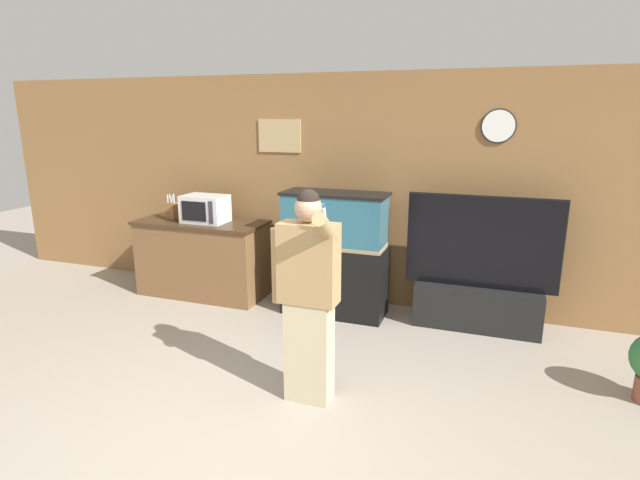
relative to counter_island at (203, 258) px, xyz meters
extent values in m
plane|color=gray|center=(1.79, -2.55, -0.46)|extent=(18.00, 18.00, 0.00)
cube|color=olive|center=(1.79, 0.46, 0.84)|extent=(10.00, 0.06, 2.60)
cube|color=tan|center=(0.86, 0.42, 1.45)|extent=(0.53, 0.02, 0.38)
cylinder|color=white|center=(3.26, 0.42, 1.58)|extent=(0.31, 0.03, 0.31)
cylinder|color=black|center=(3.26, 0.42, 1.58)|extent=(0.34, 0.01, 0.34)
cube|color=brown|center=(0.00, 0.00, -0.02)|extent=(1.52, 0.63, 0.88)
cube|color=#3D2A19|center=(0.00, 0.00, 0.44)|extent=(1.56, 0.67, 0.03)
cube|color=silver|center=(0.09, -0.03, 0.62)|extent=(0.51, 0.34, 0.32)
cube|color=black|center=(0.05, -0.21, 0.62)|extent=(0.32, 0.01, 0.22)
cube|color=#2D2D33|center=(0.28, -0.21, 0.62)|extent=(0.05, 0.01, 0.25)
cube|color=brown|center=(-0.39, -0.02, 0.56)|extent=(0.13, 0.10, 0.20)
cylinder|color=#B7B7BC|center=(-0.43, -0.02, 0.71)|extent=(0.02, 0.02, 0.09)
cylinder|color=#B7B7BC|center=(-0.39, -0.02, 0.70)|extent=(0.02, 0.02, 0.07)
cylinder|color=#B7B7BC|center=(-0.35, -0.02, 0.72)|extent=(0.02, 0.02, 0.11)
cylinder|color=#B7B7BC|center=(-0.43, 0.02, 0.71)|extent=(0.02, 0.02, 0.09)
cylinder|color=#B7B7BC|center=(-0.39, 0.02, 0.70)|extent=(0.02, 0.02, 0.08)
cube|color=black|center=(1.69, -0.03, -0.07)|extent=(1.12, 0.46, 0.77)
cube|color=#937F5B|center=(1.69, -0.03, 0.33)|extent=(1.09, 0.45, 0.04)
cube|color=#285B70|center=(1.69, -0.03, 0.60)|extent=(1.08, 0.44, 0.56)
cube|color=black|center=(1.69, -0.03, 0.88)|extent=(1.12, 0.46, 0.03)
cube|color=black|center=(3.20, 0.10, -0.24)|extent=(1.26, 0.40, 0.44)
cube|color=black|center=(3.20, 0.10, 0.44)|extent=(1.48, 0.05, 0.92)
cube|color=black|center=(3.20, 0.12, 0.44)|extent=(1.51, 0.01, 0.95)
cube|color=#BCAD89|center=(2.05, -1.74, -0.06)|extent=(0.35, 0.19, 0.80)
cube|color=#A37F51|center=(2.05, -1.74, 0.64)|extent=(0.43, 0.21, 0.60)
sphere|color=tan|center=(2.05, -1.74, 1.05)|extent=(0.20, 0.20, 0.20)
sphere|color=black|center=(2.05, -1.74, 1.11)|extent=(0.16, 0.16, 0.16)
cylinder|color=#A37F51|center=(1.81, -1.74, 0.60)|extent=(0.11, 0.11, 0.57)
cylinder|color=#A37F51|center=(2.22, -1.87, 0.94)|extent=(0.10, 0.32, 0.26)
cylinder|color=white|center=(2.22, -1.89, 1.04)|extent=(0.02, 0.06, 0.11)
cylinder|color=#2856B2|center=(2.22, -1.91, 1.10)|extent=(0.02, 0.03, 0.05)
camera|label=1|loc=(3.30, -4.99, 1.71)|focal=28.00mm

